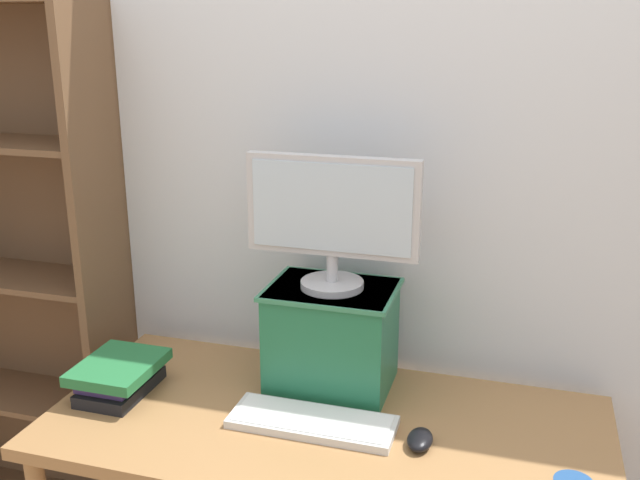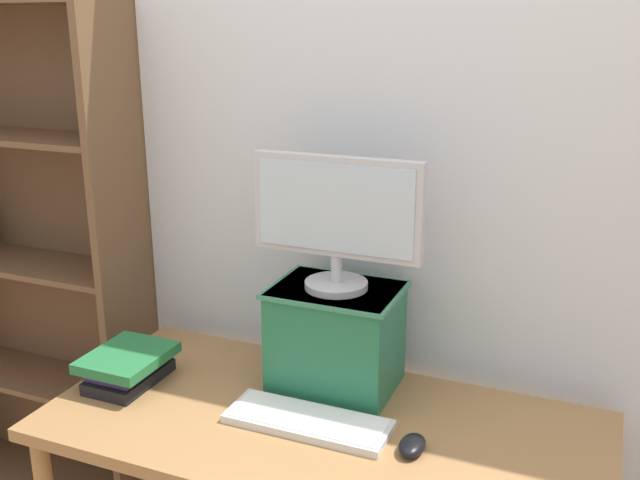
{
  "view_description": "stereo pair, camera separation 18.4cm",
  "coord_description": "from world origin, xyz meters",
  "px_view_note": "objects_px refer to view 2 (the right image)",
  "views": [
    {
      "loc": [
        0.47,
        -1.61,
        1.75
      ],
      "look_at": [
        -0.04,
        0.08,
        1.21
      ],
      "focal_mm": 40.0,
      "sensor_mm": 36.0,
      "label": 1
    },
    {
      "loc": [
        0.64,
        -1.55,
        1.75
      ],
      "look_at": [
        -0.04,
        0.08,
        1.21
      ],
      "focal_mm": 40.0,
      "sensor_mm": 36.0,
      "label": 2
    }
  ],
  "objects_px": {
    "bookshelf_unit": "(28,259)",
    "computer_monitor": "(337,216)",
    "riser_box": "(336,335)",
    "computer_mouse": "(412,445)",
    "keyboard": "(308,421)",
    "book_stack": "(128,366)",
    "desk": "(322,445)"
  },
  "relations": [
    {
      "from": "bookshelf_unit",
      "to": "book_stack",
      "type": "height_order",
      "value": "bookshelf_unit"
    },
    {
      "from": "computer_mouse",
      "to": "riser_box",
      "type": "bearing_deg",
      "value": 140.91
    },
    {
      "from": "bookshelf_unit",
      "to": "book_stack",
      "type": "distance_m",
      "value": 0.76
    },
    {
      "from": "computer_monitor",
      "to": "desk",
      "type": "bearing_deg",
      "value": -79.08
    },
    {
      "from": "computer_monitor",
      "to": "keyboard",
      "type": "relative_size",
      "value": 1.1
    },
    {
      "from": "bookshelf_unit",
      "to": "riser_box",
      "type": "relative_size",
      "value": 5.0
    },
    {
      "from": "computer_mouse",
      "to": "desk",
      "type": "bearing_deg",
      "value": 170.25
    },
    {
      "from": "computer_monitor",
      "to": "computer_mouse",
      "type": "relative_size",
      "value": 4.66
    },
    {
      "from": "book_stack",
      "to": "desk",
      "type": "bearing_deg",
      "value": 2.14
    },
    {
      "from": "keyboard",
      "to": "computer_mouse",
      "type": "relative_size",
      "value": 4.22
    },
    {
      "from": "riser_box",
      "to": "book_stack",
      "type": "relative_size",
      "value": 1.44
    },
    {
      "from": "riser_box",
      "to": "book_stack",
      "type": "xyz_separation_m",
      "value": [
        -0.57,
        -0.22,
        -0.11
      ]
    },
    {
      "from": "book_stack",
      "to": "riser_box",
      "type": "bearing_deg",
      "value": 21.18
    },
    {
      "from": "desk",
      "to": "riser_box",
      "type": "bearing_deg",
      "value": 100.85
    },
    {
      "from": "book_stack",
      "to": "computer_mouse",
      "type": "bearing_deg",
      "value": -1.46
    },
    {
      "from": "bookshelf_unit",
      "to": "keyboard",
      "type": "distance_m",
      "value": 1.31
    },
    {
      "from": "bookshelf_unit",
      "to": "computer_mouse",
      "type": "xyz_separation_m",
      "value": [
        1.54,
        -0.35,
        -0.18
      ]
    },
    {
      "from": "riser_box",
      "to": "computer_monitor",
      "type": "xyz_separation_m",
      "value": [
        0.0,
        -0.0,
        0.36
      ]
    },
    {
      "from": "bookshelf_unit",
      "to": "computer_monitor",
      "type": "height_order",
      "value": "bookshelf_unit"
    },
    {
      "from": "desk",
      "to": "keyboard",
      "type": "bearing_deg",
      "value": -127.26
    },
    {
      "from": "desk",
      "to": "book_stack",
      "type": "xyz_separation_m",
      "value": [
        -0.61,
        -0.02,
        0.13
      ]
    },
    {
      "from": "bookshelf_unit",
      "to": "keyboard",
      "type": "bearing_deg",
      "value": -15.06
    },
    {
      "from": "riser_box",
      "to": "computer_mouse",
      "type": "distance_m",
      "value": 0.41
    },
    {
      "from": "computer_mouse",
      "to": "book_stack",
      "type": "relative_size",
      "value": 0.41
    },
    {
      "from": "bookshelf_unit",
      "to": "computer_monitor",
      "type": "relative_size",
      "value": 3.76
    },
    {
      "from": "keyboard",
      "to": "book_stack",
      "type": "height_order",
      "value": "book_stack"
    },
    {
      "from": "riser_box",
      "to": "computer_monitor",
      "type": "height_order",
      "value": "computer_monitor"
    },
    {
      "from": "riser_box",
      "to": "keyboard",
      "type": "distance_m",
      "value": 0.27
    },
    {
      "from": "riser_box",
      "to": "keyboard",
      "type": "xyz_separation_m",
      "value": [
        0.01,
        -0.23,
        -0.15
      ]
    },
    {
      "from": "riser_box",
      "to": "computer_mouse",
      "type": "bearing_deg",
      "value": -39.09
    },
    {
      "from": "keyboard",
      "to": "bookshelf_unit",
      "type": "bearing_deg",
      "value": 164.94
    },
    {
      "from": "riser_box",
      "to": "computer_mouse",
      "type": "relative_size",
      "value": 3.5
    }
  ]
}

